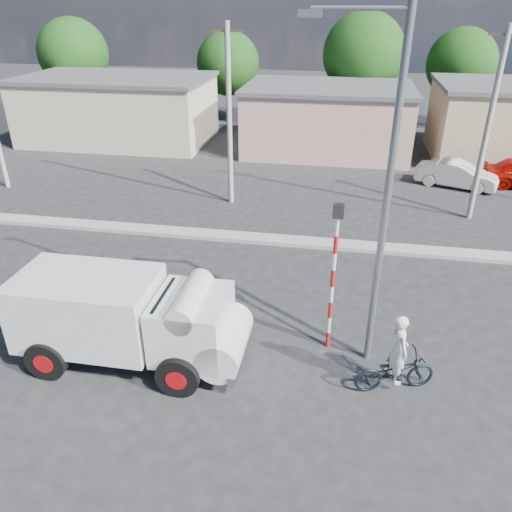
% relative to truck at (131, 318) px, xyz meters
% --- Properties ---
extents(ground_plane, '(120.00, 120.00, 0.00)m').
position_rel_truck_xyz_m(ground_plane, '(1.94, 0.04, -1.39)').
color(ground_plane, '#272629').
rests_on(ground_plane, ground).
extents(median, '(40.00, 0.80, 0.16)m').
position_rel_truck_xyz_m(median, '(1.94, 8.04, -1.31)').
color(median, '#99968E').
rests_on(median, ground).
extents(truck, '(6.08, 2.50, 2.51)m').
position_rel_truck_xyz_m(truck, '(0.00, 0.00, 0.00)').
color(truck, black).
rests_on(truck, ground).
extents(bicycle, '(2.18, 1.33, 1.08)m').
position_rel_truck_xyz_m(bicycle, '(6.87, 0.09, -0.85)').
color(bicycle, black).
rests_on(bicycle, ground).
extents(cyclist, '(0.65, 0.81, 1.91)m').
position_rel_truck_xyz_m(cyclist, '(6.87, 0.09, -0.43)').
color(cyclist, white).
rests_on(cyclist, ground).
extents(car_cream, '(4.30, 2.67, 1.34)m').
position_rel_truck_xyz_m(car_cream, '(11.02, 16.25, -0.72)').
color(car_cream, silver).
rests_on(car_cream, ground).
extents(traffic_pole, '(0.28, 0.18, 4.36)m').
position_rel_truck_xyz_m(traffic_pole, '(5.14, 1.54, 1.20)').
color(traffic_pole, red).
rests_on(traffic_pole, ground).
extents(streetlight, '(2.34, 0.22, 9.00)m').
position_rel_truck_xyz_m(streetlight, '(6.08, 1.24, 3.57)').
color(streetlight, slate).
rests_on(streetlight, ground).
extents(building_row, '(37.80, 7.30, 4.44)m').
position_rel_truck_xyz_m(building_row, '(3.04, 22.04, 0.74)').
color(building_row, beige).
rests_on(building_row, ground).
extents(tree_row, '(34.13, 7.32, 8.10)m').
position_rel_truck_xyz_m(tree_row, '(-0.32, 28.66, 3.44)').
color(tree_row, '#38281E').
rests_on(tree_row, ground).
extents(utility_poles, '(35.40, 0.24, 8.00)m').
position_rel_truck_xyz_m(utility_poles, '(5.19, 12.04, 2.68)').
color(utility_poles, '#99968E').
rests_on(utility_poles, ground).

